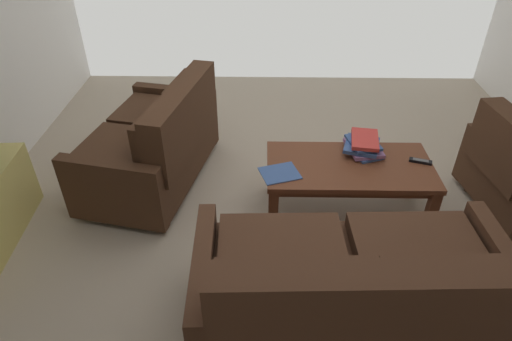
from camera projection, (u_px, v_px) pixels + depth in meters
name	position (u px, v px, depth m)	size (l,w,h in m)	color
ground_plane	(291.00, 223.00, 3.37)	(5.03, 5.54, 0.01)	tan
sofa_main	(354.00, 292.00, 2.38)	(1.76, 0.95, 0.85)	black
loveseat_near	(156.00, 143.00, 3.61)	(1.05, 1.48, 0.89)	black
coffee_table	(349.00, 172.00, 3.24)	(1.21, 0.62, 0.46)	brown
book_stack	(363.00, 145.00, 3.31)	(0.32, 0.34, 0.13)	#385693
tv_remote	(421.00, 161.00, 3.22)	(0.17, 0.09, 0.02)	black
loose_magazine	(280.00, 173.00, 3.11)	(0.22, 0.26, 0.01)	#385693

